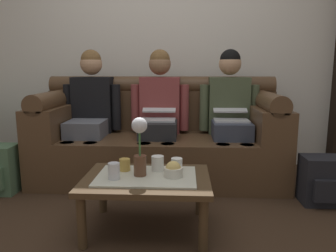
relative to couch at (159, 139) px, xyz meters
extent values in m
plane|color=#382619|center=(0.00, -1.17, -0.37)|extent=(14.00, 14.00, 0.00)
cube|color=silver|center=(0.00, 0.53, 1.08)|extent=(6.00, 0.12, 2.90)
cube|color=#513823|center=(0.00, -0.07, -0.16)|extent=(2.26, 0.88, 0.42)
cube|color=#513823|center=(0.00, 0.26, 0.25)|extent=(2.26, 0.22, 0.40)
cylinder|color=#513823|center=(0.00, 0.26, 0.50)|extent=(2.26, 0.18, 0.18)
cube|color=#513823|center=(-0.99, -0.07, 0.19)|extent=(0.28, 0.88, 0.28)
cylinder|color=#513823|center=(-0.99, -0.07, 0.37)|extent=(0.18, 0.88, 0.18)
cube|color=#513823|center=(0.99, -0.07, 0.19)|extent=(0.28, 0.88, 0.28)
cylinder|color=#513823|center=(0.99, -0.07, 0.37)|extent=(0.18, 0.88, 0.18)
cube|color=#595B66|center=(-0.66, -0.13, 0.12)|extent=(0.34, 0.40, 0.15)
cylinder|color=#595B66|center=(-0.76, -0.39, -0.16)|extent=(0.12, 0.12, 0.42)
cylinder|color=#595B66|center=(-0.56, -0.39, -0.16)|extent=(0.12, 0.12, 0.42)
cube|color=black|center=(-0.66, 0.11, 0.32)|extent=(0.38, 0.22, 0.54)
cylinder|color=black|center=(-0.90, 0.07, 0.30)|extent=(0.09, 0.09, 0.44)
cylinder|color=black|center=(-0.43, 0.07, 0.30)|extent=(0.09, 0.09, 0.44)
sphere|color=tan|center=(-0.66, 0.09, 0.71)|extent=(0.21, 0.21, 0.21)
sphere|color=brown|center=(-0.66, 0.09, 0.75)|extent=(0.19, 0.19, 0.19)
cube|color=#232326|center=(0.00, -0.13, 0.12)|extent=(0.34, 0.40, 0.15)
cylinder|color=#232326|center=(-0.10, -0.39, -0.16)|extent=(0.12, 0.12, 0.42)
cylinder|color=#232326|center=(0.10, -0.39, -0.16)|extent=(0.12, 0.12, 0.42)
cube|color=brown|center=(0.00, 0.11, 0.32)|extent=(0.38, 0.22, 0.54)
cylinder|color=brown|center=(-0.23, 0.07, 0.30)|extent=(0.09, 0.09, 0.44)
cylinder|color=brown|center=(0.23, 0.07, 0.30)|extent=(0.09, 0.09, 0.44)
sphere|color=#936B4C|center=(0.00, 0.09, 0.71)|extent=(0.21, 0.21, 0.21)
sphere|color=brown|center=(0.00, 0.09, 0.75)|extent=(0.19, 0.19, 0.19)
cube|color=silver|center=(0.00, -0.11, 0.21)|extent=(0.31, 0.22, 0.02)
cube|color=silver|center=(0.00, 0.04, 0.31)|extent=(0.31, 0.20, 0.09)
cube|color=black|center=(0.00, 0.03, 0.31)|extent=(0.27, 0.17, 0.07)
cube|color=#383D4C|center=(0.66, -0.13, 0.12)|extent=(0.34, 0.40, 0.15)
cylinder|color=#383D4C|center=(0.56, -0.39, -0.16)|extent=(0.12, 0.12, 0.42)
cylinder|color=#383D4C|center=(0.76, -0.39, -0.16)|extent=(0.12, 0.12, 0.42)
cube|color=#475138|center=(0.66, 0.11, 0.32)|extent=(0.38, 0.22, 0.54)
cylinder|color=#475138|center=(0.43, 0.07, 0.30)|extent=(0.09, 0.09, 0.44)
cylinder|color=#475138|center=(0.90, 0.07, 0.30)|extent=(0.09, 0.09, 0.44)
sphere|color=tan|center=(0.66, 0.09, 0.71)|extent=(0.21, 0.21, 0.21)
sphere|color=black|center=(0.66, 0.09, 0.75)|extent=(0.19, 0.19, 0.19)
cube|color=silver|center=(0.66, -0.11, 0.21)|extent=(0.31, 0.22, 0.02)
cube|color=silver|center=(0.66, 0.04, 0.31)|extent=(0.31, 0.20, 0.09)
cube|color=black|center=(0.66, 0.03, 0.31)|extent=(0.27, 0.18, 0.07)
cube|color=#47331E|center=(0.00, -1.07, -0.03)|extent=(0.81, 0.59, 0.04)
cube|color=beige|center=(0.00, -1.07, -0.01)|extent=(0.63, 0.41, 0.01)
cylinder|color=#47331E|center=(-0.35, -1.31, -0.21)|extent=(0.06, 0.06, 0.32)
cylinder|color=#47331E|center=(0.35, -1.31, -0.21)|extent=(0.06, 0.06, 0.32)
cylinder|color=#47331E|center=(-0.35, -0.82, -0.21)|extent=(0.06, 0.06, 0.32)
cylinder|color=#47331E|center=(0.35, -0.82, -0.21)|extent=(0.06, 0.06, 0.32)
cylinder|color=brown|center=(-0.04, -1.07, 0.07)|extent=(0.08, 0.08, 0.13)
cylinder|color=#3D7538|center=(-0.04, -1.07, 0.21)|extent=(0.01, 0.01, 0.16)
sphere|color=silver|center=(-0.04, -1.07, 0.33)|extent=(0.10, 0.10, 0.10)
cylinder|color=silver|center=(0.17, -1.08, 0.03)|extent=(0.12, 0.12, 0.06)
sphere|color=#D8B766|center=(0.17, -1.08, 0.05)|extent=(0.10, 0.10, 0.10)
cylinder|color=gold|center=(-0.16, -0.97, 0.04)|extent=(0.07, 0.07, 0.08)
cylinder|color=silver|center=(-0.19, -1.15, 0.05)|extent=(0.07, 0.07, 0.10)
cylinder|color=white|center=(0.19, -0.94, 0.04)|extent=(0.08, 0.08, 0.08)
cylinder|color=white|center=(0.06, -0.96, 0.05)|extent=(0.08, 0.08, 0.10)
cube|color=black|center=(1.31, -0.58, -0.18)|extent=(0.31, 0.23, 0.37)
cube|color=black|center=(1.31, -0.71, -0.22)|extent=(0.22, 0.05, 0.17)
camera|label=1|loc=(0.24, -3.05, 0.68)|focal=34.84mm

